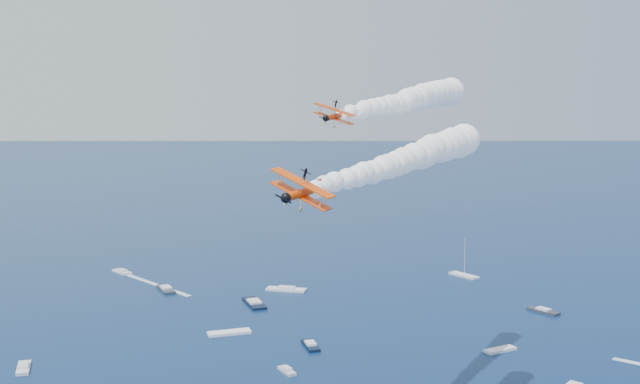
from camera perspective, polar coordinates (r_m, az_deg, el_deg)
name	(u,v)px	position (r m, az deg, el deg)	size (l,w,h in m)	color
biplane_lead	(334,116)	(123.06, 1.07, 5.60)	(6.36, 7.13, 4.30)	#DC3804
biplane_trail	(302,193)	(100.27, -1.31, -0.06)	(8.35, 9.36, 5.64)	#F94605
smoke_trail_lead	(405,101)	(147.87, 6.30, 6.67)	(44.89, 36.38, 10.14)	white
smoke_trail_trail	(401,161)	(123.68, 6.03, 2.30)	(46.66, 33.97, 10.14)	white
spectator_boats	(240,341)	(200.81, -5.91, -10.88)	(222.38, 181.54, 0.70)	silver
boat_wakes	(283,362)	(186.60, -2.75, -12.40)	(182.25, 163.07, 0.04)	white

